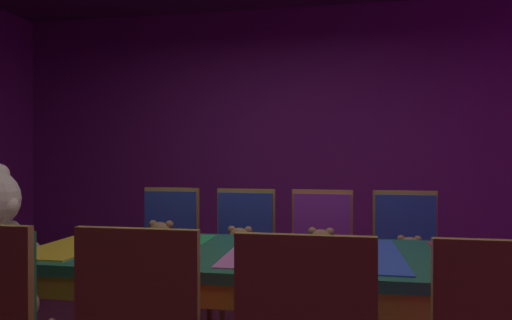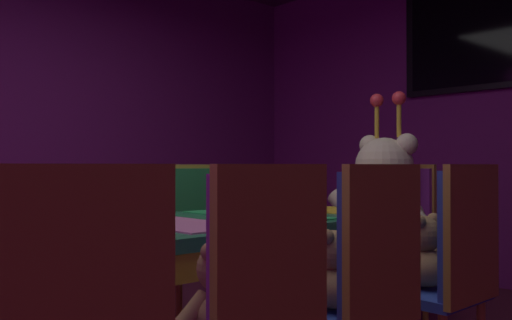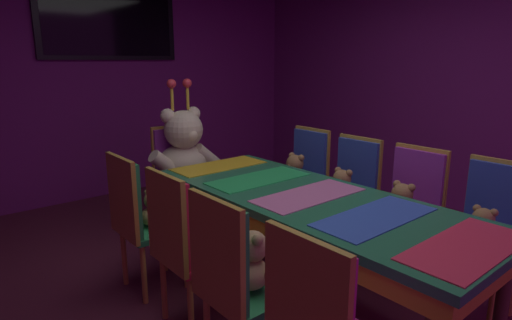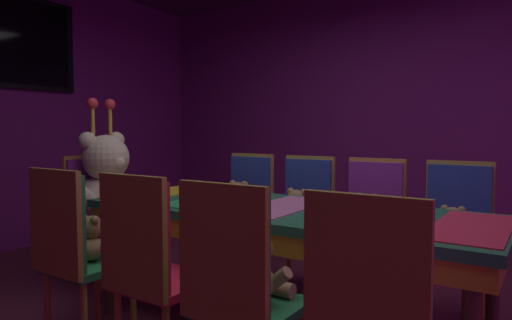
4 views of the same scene
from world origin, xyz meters
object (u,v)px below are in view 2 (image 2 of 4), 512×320
object	(u,v)px
teddy_right_2	(332,275)
throne_chair	(399,226)
teddy_right_3	(422,256)
banquet_table	(168,244)
chair_right_3	(454,260)
king_teddy_bear	(383,200)
chair_left_3	(203,227)
chair_left_2	(126,235)
chair_right_1	(253,304)
chair_right_2	(365,277)
teddy_left_1	(39,247)
teddy_left_3	(218,233)
wall_tv	(495,31)
chair_left_1	(27,243)
teddy_right_1	(220,298)

from	to	relation	value
teddy_right_2	throne_chair	xyz separation A→B (m)	(-0.66, 1.46, 0.01)
teddy_right_3	banquet_table	bearing A→B (deg)	50.00
chair_right_3	king_teddy_bear	bearing A→B (deg)	-41.13
throne_chair	king_teddy_bear	world-z (taller)	king_teddy_bear
chair_left_3	chair_left_2	bearing A→B (deg)	-87.85
chair_right_1	chair_right_3	bearing A→B (deg)	-91.40
banquet_table	chair_right_2	world-z (taller)	chair_right_2
banquet_table	teddy_left_1	world-z (taller)	teddy_left_1
teddy_left_3	chair_left_2	bearing A→B (deg)	-102.27
throne_chair	wall_tv	bearing A→B (deg)	180.00
chair_right_1	teddy_right_2	bearing A→B (deg)	-73.82
chair_right_3	chair_right_2	bearing A→B (deg)	86.48
chair_left_3	teddy_left_3	size ratio (longest dim) A/B	3.59
chair_left_1	chair_right_2	size ratio (longest dim) A/B	1.00
teddy_right_1	teddy_right_3	world-z (taller)	teddy_right_3
teddy_left_1	teddy_left_3	bearing A→B (deg)	89.95
king_teddy_bear	chair_right_3	bearing A→B (deg)	48.87
chair_left_1	teddy_left_1	xyz separation A→B (m)	(0.15, -0.00, -0.00)
teddy_right_1	king_teddy_bear	size ratio (longest dim) A/B	0.33
chair_left_2	throne_chair	size ratio (longest dim) A/B	1.00
chair_left_3	teddy_right_1	xyz separation A→B (m)	(1.49, -1.08, -0.01)
chair_left_1	king_teddy_bear	xyz separation A→B (m)	(0.83, 1.82, 0.17)
chair_right_1	teddy_right_3	bearing A→B (deg)	-83.70
teddy_left_1	teddy_right_1	world-z (taller)	teddy_left_1
king_teddy_bear	chair_right_2	bearing A→B (deg)	31.89
throne_chair	teddy_right_1	bearing A→B (deg)	18.48
teddy_left_1	chair_left_2	bearing A→B (deg)	102.84
teddy_left_1	throne_chair	distance (m)	2.11
teddy_right_2	chair_right_3	world-z (taller)	chair_right_3
chair_right_1	chair_left_1	bearing A→B (deg)	0.20
teddy_left_1	teddy_left_3	world-z (taller)	teddy_left_1
teddy_right_1	chair_right_2	distance (m)	0.54
teddy_left_1	chair_right_3	xyz separation A→B (m)	(1.52, 1.09, 0.00)
teddy_left_1	throne_chair	xyz separation A→B (m)	(0.69, 1.99, 0.00)
king_teddy_bear	chair_left_1	bearing A→B (deg)	-24.58
teddy_right_1	chair_right_2	world-z (taller)	chair_right_2
chair_left_2	king_teddy_bear	world-z (taller)	king_teddy_bear
chair_right_3	teddy_right_3	bearing A→B (deg)	0.00
chair_right_1	wall_tv	distance (m)	3.76
teddy_right_2	chair_right_3	xyz separation A→B (m)	(0.18, 0.56, 0.01)
teddy_right_3	throne_chair	bearing A→B (deg)	-52.63
chair_left_3	teddy_right_1	distance (m)	1.84
teddy_right_1	chair_right_3	bearing A→B (deg)	-98.98
chair_left_2	chair_left_3	world-z (taller)	same
chair_left_1	chair_left_2	world-z (taller)	same
teddy_right_1	king_teddy_bear	bearing A→B (deg)	-69.88
teddy_right_2	teddy_right_3	world-z (taller)	teddy_right_3
teddy_right_2	wall_tv	bearing A→B (deg)	-77.00
banquet_table	chair_right_2	size ratio (longest dim) A/B	2.40
chair_right_3	throne_chair	world-z (taller)	same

